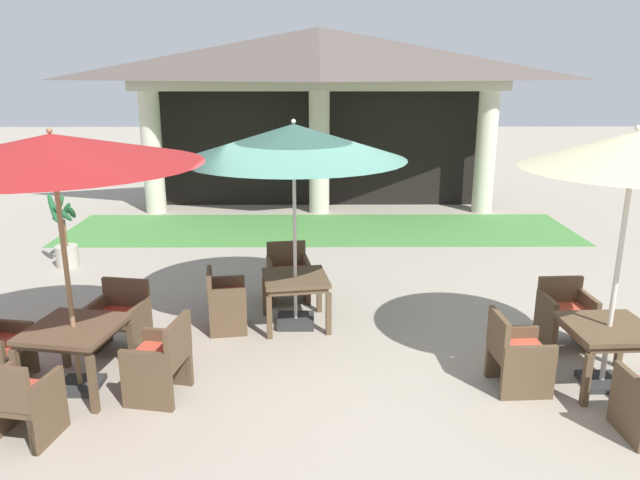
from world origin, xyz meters
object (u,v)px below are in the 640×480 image
(potted_palm_left_edge, at_px, (66,243))
(patio_chair_mid_right_west, at_px, (517,355))
(patio_chair_near_foreground_south, at_px, (19,401))
(patio_umbrella_mid_left, at_px, (294,143))
(patio_table_near_foreground, at_px, (74,335))
(patio_chair_near_foreground_north, at_px, (120,319))
(patio_table_mid_left, at_px, (295,283))
(patio_umbrella_near_foreground, at_px, (52,151))
(patio_chair_mid_right_north, at_px, (565,315))
(patio_chair_mid_left_west, at_px, (225,300))
(patio_chair_near_foreground_east, at_px, (161,361))
(patio_chair_mid_left_north, at_px, (288,274))
(patio_table_mid_right, at_px, (608,334))
(patio_umbrella_mid_right, at_px, (634,153))

(potted_palm_left_edge, bearing_deg, patio_chair_mid_right_west, -32.80)
(patio_chair_near_foreground_south, bearing_deg, patio_umbrella_mid_left, 57.01)
(patio_table_near_foreground, xyz_separation_m, patio_chair_near_foreground_north, (0.17, 0.95, -0.23))
(patio_table_mid_left, xyz_separation_m, patio_umbrella_mid_left, (-0.00, 0.00, 1.89))
(patio_chair_mid_right_west, bearing_deg, patio_chair_near_foreground_north, -104.83)
(patio_table_near_foreground, relative_size, patio_umbrella_near_foreground, 0.36)
(patio_chair_mid_right_north, distance_m, potted_palm_left_edge, 8.21)
(patio_chair_mid_left_west, xyz_separation_m, patio_chair_mid_right_north, (4.35, -0.53, 0.01))
(patio_chair_near_foreground_north, relative_size, patio_chair_mid_left_west, 1.04)
(patio_chair_near_foreground_south, height_order, patio_chair_mid_right_west, patio_chair_near_foreground_south)
(patio_chair_near_foreground_east, height_order, patio_chair_near_foreground_north, patio_chair_near_foreground_east)
(patio_table_near_foreground, bearing_deg, patio_chair_near_foreground_east, -10.27)
(potted_palm_left_edge, bearing_deg, patio_table_near_foreground, -66.84)
(patio_chair_mid_right_west, relative_size, potted_palm_left_edge, 0.65)
(patio_chair_mid_left_north, relative_size, patio_table_mid_right, 0.92)
(patio_umbrella_mid_left, bearing_deg, potted_palm_left_edge, 148.45)
(patio_chair_mid_right_west, bearing_deg, patio_table_near_foreground, -93.17)
(patio_chair_near_foreground_south, relative_size, patio_chair_mid_left_west, 1.05)
(patio_table_near_foreground, height_order, patio_chair_mid_right_north, patio_chair_mid_right_north)
(patio_umbrella_near_foreground, relative_size, patio_umbrella_mid_right, 1.04)
(patio_chair_near_foreground_east, height_order, patio_chair_mid_left_west, patio_chair_near_foreground_east)
(patio_umbrella_near_foreground, distance_m, patio_table_mid_right, 6.13)
(patio_table_near_foreground, relative_size, patio_table_mid_right, 1.15)
(patio_chair_near_foreground_east, distance_m, patio_umbrella_mid_left, 3.11)
(patio_table_mid_right, bearing_deg, patio_umbrella_mid_right, -90.00)
(patio_chair_mid_left_west, height_order, patio_chair_mid_right_west, patio_chair_mid_right_west)
(patio_chair_near_foreground_north, bearing_deg, patio_chair_near_foreground_south, 90.00)
(patio_table_mid_left, bearing_deg, patio_chair_near_foreground_north, -160.87)
(patio_chair_near_foreground_north, bearing_deg, patio_chair_mid_right_west, 178.41)
(patio_chair_near_foreground_east, relative_size, patio_chair_mid_left_west, 1.08)
(patio_umbrella_near_foreground, distance_m, patio_chair_mid_left_north, 4.08)
(patio_chair_near_foreground_north, distance_m, patio_umbrella_mid_right, 6.09)
(patio_umbrella_near_foreground, xyz_separation_m, patio_table_mid_right, (5.79, 0.03, -2.01))
(patio_umbrella_mid_right, distance_m, potted_palm_left_edge, 8.95)
(patio_table_mid_left, distance_m, patio_umbrella_mid_left, 1.89)
(patio_table_near_foreground, xyz_separation_m, patio_chair_mid_right_west, (4.79, -0.02, -0.25))
(patio_table_near_foreground, distance_m, patio_umbrella_mid_left, 3.42)
(patio_umbrella_near_foreground, distance_m, potted_palm_left_edge, 5.11)
(patio_chair_mid_left_west, distance_m, patio_umbrella_mid_right, 5.14)
(patio_table_near_foreground, xyz_separation_m, patio_umbrella_mid_right, (5.79, 0.03, 1.95))
(patio_umbrella_mid_left, relative_size, patio_chair_mid_left_west, 3.47)
(patio_chair_near_foreground_east, xyz_separation_m, patio_chair_mid_left_north, (1.22, 2.82, -0.02))
(patio_chair_near_foreground_south, xyz_separation_m, potted_palm_left_edge, (-1.64, 5.19, 0.02))
(patio_chair_mid_right_north, bearing_deg, patio_umbrella_mid_right, 90.00)
(patio_chair_near_foreground_south, relative_size, patio_umbrella_mid_left, 0.30)
(patio_chair_mid_left_north, relative_size, patio_chair_mid_left_west, 1.03)
(patio_chair_near_foreground_north, height_order, patio_chair_mid_left_west, patio_chair_near_foreground_north)
(patio_umbrella_near_foreground, height_order, patio_table_mid_right, patio_umbrella_near_foreground)
(patio_umbrella_near_foreground, xyz_separation_m, patio_chair_mid_right_north, (5.74, 1.03, -2.20))
(patio_umbrella_near_foreground, bearing_deg, potted_palm_left_edge, 113.16)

